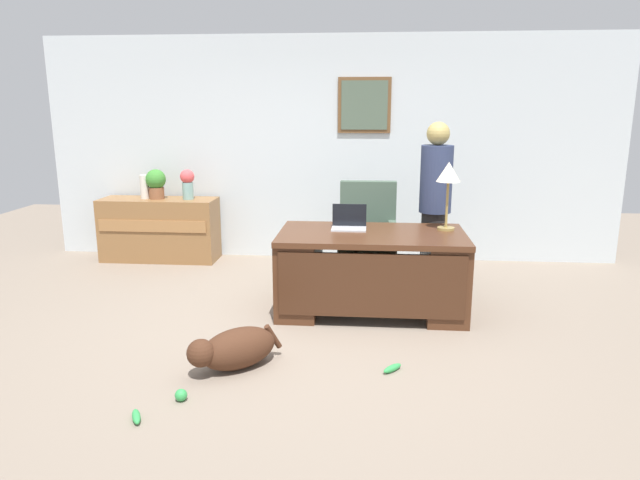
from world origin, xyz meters
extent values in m
plane|color=gray|center=(0.00, 0.00, 0.00)|extent=(12.00, 12.00, 0.00)
cube|color=silver|center=(0.00, 2.60, 1.35)|extent=(7.00, 0.12, 2.70)
cube|color=brown|center=(0.42, 2.52, 1.88)|extent=(0.63, 0.03, 0.65)
cube|color=#4E5F4D|center=(0.42, 2.50, 1.88)|extent=(0.55, 0.01, 0.57)
cube|color=#4C2B19|center=(0.53, 0.64, 0.72)|extent=(1.69, 0.95, 0.05)
cube|color=#4C2B19|center=(-0.14, 0.64, 0.35)|extent=(0.36, 0.89, 0.70)
cube|color=#4C2B19|center=(1.19, 0.64, 0.35)|extent=(0.36, 0.89, 0.70)
cube|color=#412415|center=(0.53, 0.20, 0.38)|extent=(1.59, 0.04, 0.56)
cube|color=olive|center=(-2.08, 2.25, 0.38)|extent=(1.41, 0.48, 0.77)
cube|color=#A16F40|center=(-2.08, 2.00, 0.47)|extent=(1.31, 0.02, 0.14)
cube|color=#475B4C|center=(0.48, 1.41, 0.37)|extent=(0.60, 0.58, 0.18)
cylinder|color=black|center=(0.48, 1.41, 0.14)|extent=(0.10, 0.10, 0.28)
cylinder|color=black|center=(0.48, 1.41, 0.03)|extent=(0.52, 0.52, 0.05)
cube|color=#475B4C|center=(0.48, 1.65, 0.77)|extent=(0.60, 0.12, 0.63)
cube|color=#475B4C|center=(0.22, 1.41, 0.57)|extent=(0.08, 0.50, 0.22)
cube|color=#475B4C|center=(0.74, 1.41, 0.57)|extent=(0.08, 0.50, 0.22)
cylinder|color=#262323|center=(1.16, 1.31, 0.41)|extent=(0.26, 0.26, 0.83)
cylinder|color=navy|center=(1.16, 1.31, 1.16)|extent=(0.32, 0.32, 0.67)
sphere|color=tan|center=(1.16, 1.31, 1.61)|extent=(0.23, 0.23, 0.23)
ellipsoid|color=#472819|center=(-0.44, -0.65, 0.15)|extent=(0.64, 0.61, 0.30)
sphere|color=#472819|center=(-0.66, -0.84, 0.19)|extent=(0.20, 0.20, 0.20)
cylinder|color=#472819|center=(-0.21, -0.46, 0.17)|extent=(0.14, 0.13, 0.21)
cube|color=#B2B5BA|center=(0.31, 0.74, 0.76)|extent=(0.32, 0.22, 0.01)
cube|color=black|center=(0.31, 0.85, 0.87)|extent=(0.32, 0.01, 0.21)
cylinder|color=#9E8447|center=(1.21, 0.82, 0.76)|extent=(0.16, 0.16, 0.02)
cylinder|color=#9E8447|center=(1.21, 0.82, 0.99)|extent=(0.02, 0.02, 0.43)
cone|color=silver|center=(1.21, 0.82, 1.29)|extent=(0.22, 0.22, 0.18)
cylinder|color=#80ADA9|center=(-1.70, 2.25, 0.87)|extent=(0.13, 0.13, 0.21)
sphere|color=#EC5154|center=(-1.70, 2.25, 1.04)|extent=(0.17, 0.17, 0.17)
cylinder|color=silver|center=(-2.24, 2.25, 0.91)|extent=(0.11, 0.11, 0.29)
cylinder|color=brown|center=(-2.09, 2.25, 0.84)|extent=(0.18, 0.18, 0.14)
sphere|color=#3E8A33|center=(-2.09, 2.25, 1.01)|extent=(0.24, 0.24, 0.24)
sphere|color=green|center=(-0.70, -1.17, 0.04)|extent=(0.08, 0.08, 0.08)
ellipsoid|color=green|center=(-0.90, -1.42, 0.03)|extent=(0.12, 0.18, 0.05)
ellipsoid|color=green|center=(0.69, -0.62, 0.03)|extent=(0.16, 0.17, 0.05)
camera|label=1|loc=(0.49, -4.47, 1.88)|focal=32.15mm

